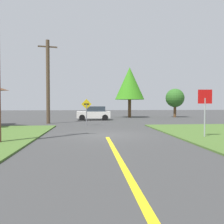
{
  "coord_description": "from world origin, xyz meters",
  "views": [
    {
      "loc": [
        -1.0,
        -14.29,
        1.88
      ],
      "look_at": [
        0.81,
        4.71,
        1.24
      ],
      "focal_mm": 37.84,
      "sensor_mm": 36.0,
      "label": 1
    }
  ],
  "objects_px": {
    "utility_pole_mid": "(48,81)",
    "oak_tree_left": "(175,98)",
    "direction_sign": "(87,109)",
    "stop_sign": "(205,104)",
    "pine_tree_center": "(130,84)",
    "car_approaching_junction": "(94,113)"
  },
  "relations": [
    {
      "from": "utility_pole_mid",
      "to": "oak_tree_left",
      "type": "distance_m",
      "value": 18.86
    },
    {
      "from": "direction_sign",
      "to": "utility_pole_mid",
      "type": "bearing_deg",
      "value": 146.32
    },
    {
      "from": "stop_sign",
      "to": "direction_sign",
      "type": "xyz_separation_m",
      "value": [
        -6.64,
        8.18,
        -0.45
      ]
    },
    {
      "from": "stop_sign",
      "to": "pine_tree_center",
      "type": "relative_size",
      "value": 0.38
    },
    {
      "from": "car_approaching_junction",
      "to": "stop_sign",
      "type": "bearing_deg",
      "value": 109.67
    },
    {
      "from": "car_approaching_junction",
      "to": "oak_tree_left",
      "type": "xyz_separation_m",
      "value": [
        11.67,
        4.77,
        1.94
      ]
    },
    {
      "from": "direction_sign",
      "to": "pine_tree_center",
      "type": "bearing_deg",
      "value": 64.31
    },
    {
      "from": "utility_pole_mid",
      "to": "pine_tree_center",
      "type": "height_order",
      "value": "utility_pole_mid"
    },
    {
      "from": "car_approaching_junction",
      "to": "direction_sign",
      "type": "distance_m",
      "value": 7.38
    },
    {
      "from": "car_approaching_junction",
      "to": "oak_tree_left",
      "type": "distance_m",
      "value": 12.76
    },
    {
      "from": "direction_sign",
      "to": "car_approaching_junction",
      "type": "bearing_deg",
      "value": 83.83
    },
    {
      "from": "car_approaching_junction",
      "to": "pine_tree_center",
      "type": "relative_size",
      "value": 0.55
    },
    {
      "from": "utility_pole_mid",
      "to": "oak_tree_left",
      "type": "xyz_separation_m",
      "value": [
        16.16,
        9.62,
        -1.34
      ]
    },
    {
      "from": "utility_pole_mid",
      "to": "direction_sign",
      "type": "relative_size",
      "value": 3.42
    },
    {
      "from": "stop_sign",
      "to": "pine_tree_center",
      "type": "xyz_separation_m",
      "value": [
        -0.72,
        20.47,
        2.89
      ]
    },
    {
      "from": "stop_sign",
      "to": "pine_tree_center",
      "type": "bearing_deg",
      "value": -82.28
    },
    {
      "from": "stop_sign",
      "to": "pine_tree_center",
      "type": "height_order",
      "value": "pine_tree_center"
    },
    {
      "from": "car_approaching_junction",
      "to": "oak_tree_left",
      "type": "bearing_deg",
      "value": -158.76
    },
    {
      "from": "pine_tree_center",
      "to": "stop_sign",
      "type": "bearing_deg",
      "value": -87.98
    },
    {
      "from": "oak_tree_left",
      "to": "stop_sign",
      "type": "bearing_deg",
      "value": -106.03
    },
    {
      "from": "pine_tree_center",
      "to": "oak_tree_left",
      "type": "bearing_deg",
      "value": -1.84
    },
    {
      "from": "pine_tree_center",
      "to": "utility_pole_mid",
      "type": "bearing_deg",
      "value": -134.38
    }
  ]
}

